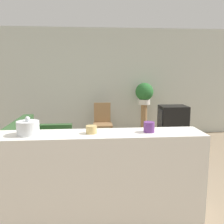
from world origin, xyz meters
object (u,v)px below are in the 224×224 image
potted_plant (144,93)px  decorative_bowl (28,128)px  couch (37,152)px  wooden_chair (103,121)px  television (173,118)px

potted_plant → decorative_bowl: (-1.98, -3.46, -0.03)m
couch → potted_plant: (2.26, 1.79, 0.85)m
wooden_chair → decorative_bowl: 3.38m
couch → television: television is taller
decorative_bowl → couch: bearing=99.7°
couch → potted_plant: bearing=38.3°
couch → television: 2.80m
potted_plant → television: bearing=-68.9°
television → decorative_bowl: (-2.37, -2.44, 0.40)m
couch → potted_plant: 3.01m
wooden_chair → decorative_bowl: bearing=-106.2°
couch → decorative_bowl: decorative_bowl is taller
couch → wooden_chair: wooden_chair is taller
decorative_bowl → television: bearing=45.8°
television → couch: bearing=-163.9°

